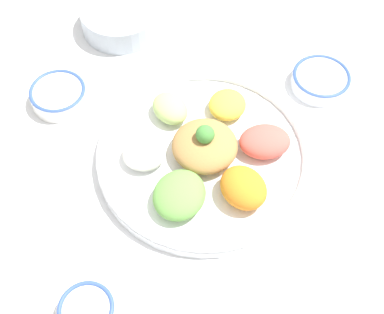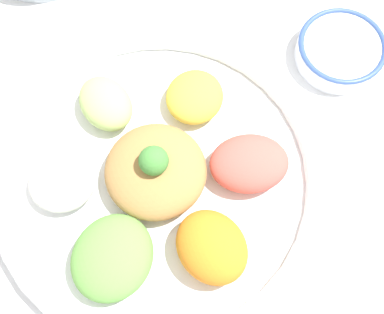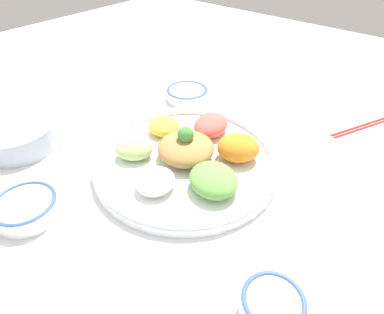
# 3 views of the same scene
# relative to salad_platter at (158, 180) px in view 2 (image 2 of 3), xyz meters

# --- Properties ---
(ground_plane) EXTENTS (2.40, 2.40, 0.00)m
(ground_plane) POSITION_rel_salad_platter_xyz_m (0.03, -0.03, -0.02)
(ground_plane) COLOR white
(salad_platter) EXTENTS (0.40, 0.40, 0.10)m
(salad_platter) POSITION_rel_salad_platter_xyz_m (0.00, 0.00, 0.00)
(salad_platter) COLOR white
(salad_platter) RESTS_ON ground_plane
(sauce_bowl_dark) EXTENTS (0.12, 0.12, 0.03)m
(sauce_bowl_dark) POSITION_rel_salad_platter_xyz_m (-0.23, -0.20, -0.01)
(sauce_bowl_dark) COLOR white
(sauce_bowl_dark) RESTS_ON ground_plane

